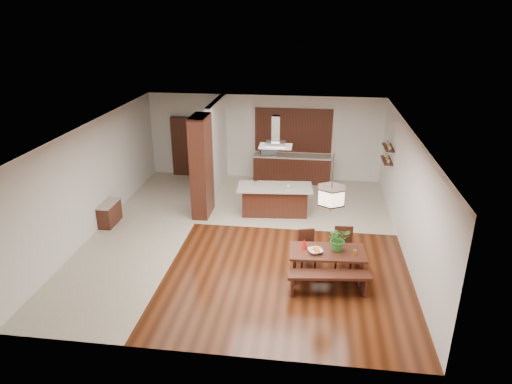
# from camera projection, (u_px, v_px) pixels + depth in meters

# --- Properties ---
(room_shell) EXTENTS (9.00, 9.04, 2.92)m
(room_shell) POSITION_uv_depth(u_px,v_px,m) (244.00, 161.00, 11.30)
(room_shell) COLOR #351609
(room_shell) RESTS_ON ground
(tile_hallway) EXTENTS (2.50, 9.00, 0.01)m
(tile_hallway) POSITION_uv_depth(u_px,v_px,m) (145.00, 229.00, 12.40)
(tile_hallway) COLOR beige
(tile_hallway) RESTS_ON ground
(tile_kitchen) EXTENTS (5.50, 4.00, 0.01)m
(tile_kitchen) POSITION_uv_depth(u_px,v_px,m) (296.00, 201.00, 14.23)
(tile_kitchen) COLOR beige
(tile_kitchen) RESTS_ON ground
(soffit_band) EXTENTS (8.00, 9.00, 0.02)m
(soffit_band) POSITION_uv_depth(u_px,v_px,m) (244.00, 129.00, 11.00)
(soffit_band) COLOR #442111
(soffit_band) RESTS_ON room_shell
(partition_pier) EXTENTS (0.45, 1.00, 2.90)m
(partition_pier) POSITION_uv_depth(u_px,v_px,m) (202.00, 167.00, 12.80)
(partition_pier) COLOR black
(partition_pier) RESTS_ON ground
(partition_stub) EXTENTS (0.18, 2.40, 2.90)m
(partition_stub) POSITION_uv_depth(u_px,v_px,m) (217.00, 146.00, 14.73)
(partition_stub) COLOR silver
(partition_stub) RESTS_ON ground
(hallway_console) EXTENTS (0.37, 0.88, 0.63)m
(hallway_console) POSITION_uv_depth(u_px,v_px,m) (110.00, 213.00, 12.60)
(hallway_console) COLOR black
(hallway_console) RESTS_ON ground
(hallway_doorway) EXTENTS (1.10, 0.20, 2.10)m
(hallway_doorway) POSITION_uv_depth(u_px,v_px,m) (188.00, 147.00, 16.05)
(hallway_doorway) COLOR black
(hallway_doorway) RESTS_ON ground
(rear_counter) EXTENTS (2.60, 0.62, 0.95)m
(rear_counter) POSITION_uv_depth(u_px,v_px,m) (292.00, 168.00, 15.64)
(rear_counter) COLOR black
(rear_counter) RESTS_ON ground
(kitchen_window) EXTENTS (2.60, 0.08, 1.50)m
(kitchen_window) POSITION_uv_depth(u_px,v_px,m) (293.00, 130.00, 15.40)
(kitchen_window) COLOR #A36730
(kitchen_window) RESTS_ON room_shell
(shelf_lower) EXTENTS (0.26, 0.90, 0.04)m
(shelf_lower) POSITION_uv_depth(u_px,v_px,m) (387.00, 160.00, 13.48)
(shelf_lower) COLOR black
(shelf_lower) RESTS_ON room_shell
(shelf_upper) EXTENTS (0.26, 0.90, 0.04)m
(shelf_upper) POSITION_uv_depth(u_px,v_px,m) (388.00, 147.00, 13.33)
(shelf_upper) COLOR black
(shelf_upper) RESTS_ON room_shell
(dining_table) EXTENTS (1.68, 0.91, 0.68)m
(dining_table) POSITION_uv_depth(u_px,v_px,m) (327.00, 258.00, 9.98)
(dining_table) COLOR black
(dining_table) RESTS_ON ground
(dining_bench) EXTENTS (1.76, 0.57, 0.49)m
(dining_bench) POSITION_uv_depth(u_px,v_px,m) (328.00, 283.00, 9.53)
(dining_bench) COLOR black
(dining_bench) RESTS_ON ground
(dining_chair_left) EXTENTS (0.47, 0.47, 0.87)m
(dining_chair_left) POSITION_uv_depth(u_px,v_px,m) (307.00, 249.00, 10.50)
(dining_chair_left) COLOR black
(dining_chair_left) RESTS_ON ground
(dining_chair_right) EXTENTS (0.44, 0.44, 0.96)m
(dining_chair_right) POSITION_uv_depth(u_px,v_px,m) (343.00, 249.00, 10.43)
(dining_chair_right) COLOR black
(dining_chair_right) RESTS_ON ground
(pendant_lantern) EXTENTS (0.64, 0.64, 1.31)m
(pendant_lantern) POSITION_uv_depth(u_px,v_px,m) (332.00, 184.00, 9.33)
(pendant_lantern) COLOR #FEECC3
(pendant_lantern) RESTS_ON room_shell
(foliage_plant) EXTENTS (0.59, 0.55, 0.54)m
(foliage_plant) POSITION_uv_depth(u_px,v_px,m) (338.00, 239.00, 9.86)
(foliage_plant) COLOR #2D6D24
(foliage_plant) RESTS_ON dining_table
(fruit_bowl) EXTENTS (0.40, 0.40, 0.08)m
(fruit_bowl) POSITION_uv_depth(u_px,v_px,m) (315.00, 251.00, 9.84)
(fruit_bowl) COLOR beige
(fruit_bowl) RESTS_ON dining_table
(napkin_cone) EXTENTS (0.15, 0.15, 0.23)m
(napkin_cone) POSITION_uv_depth(u_px,v_px,m) (304.00, 244.00, 9.98)
(napkin_cone) COLOR red
(napkin_cone) RESTS_ON dining_table
(gold_ornament) EXTENTS (0.10, 0.10, 0.11)m
(gold_ornament) POSITION_uv_depth(u_px,v_px,m) (355.00, 252.00, 9.75)
(gold_ornament) COLOR gold
(gold_ornament) RESTS_ON dining_table
(kitchen_island) EXTENTS (2.18, 1.09, 0.87)m
(kitchen_island) POSITION_uv_depth(u_px,v_px,m) (275.00, 200.00, 13.16)
(kitchen_island) COLOR black
(kitchen_island) RESTS_ON ground
(range_hood) EXTENTS (0.90, 0.55, 0.87)m
(range_hood) POSITION_uv_depth(u_px,v_px,m) (276.00, 132.00, 12.41)
(range_hood) COLOR silver
(range_hood) RESTS_ON room_shell
(island_cup) EXTENTS (0.17, 0.17, 0.10)m
(island_cup) POSITION_uv_depth(u_px,v_px,m) (288.00, 186.00, 12.84)
(island_cup) COLOR silver
(island_cup) RESTS_ON kitchen_island
(microwave) EXTENTS (0.63, 0.52, 0.30)m
(microwave) POSITION_uv_depth(u_px,v_px,m) (268.00, 150.00, 15.49)
(microwave) COLOR #B9BCC0
(microwave) RESTS_ON rear_counter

